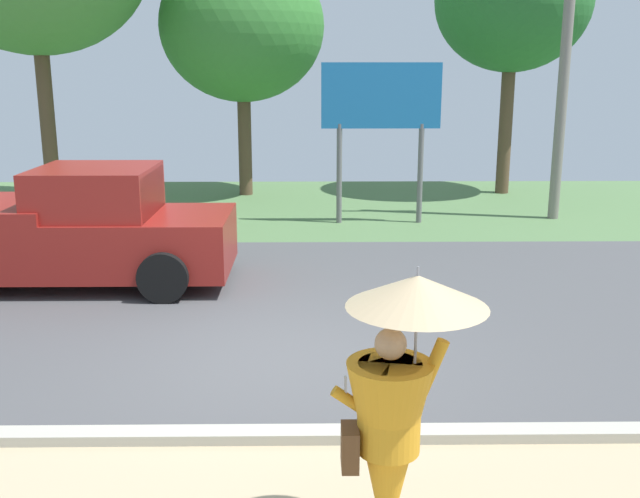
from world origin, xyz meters
name	(u,v)px	position (x,y,z in m)	size (l,w,h in m)	color
ground_plane	(292,289)	(0.00, 2.95, -0.05)	(40.00, 22.00, 0.20)	#4C4C4F
monk_pedestrian	(394,413)	(0.87, -3.63, 1.08)	(1.05, 0.96, 2.13)	orange
pickup_truck	(69,230)	(-3.56, 3.21, 0.87)	(5.20, 2.28, 1.88)	maroon
utility_pole	(567,32)	(5.91, 8.34, 4.15)	(1.80, 0.24, 7.94)	gray
roadside_billboard	(381,108)	(1.83, 7.91, 2.55)	(2.60, 0.12, 3.50)	slate
tree_left_far	(513,1)	(5.62, 11.88, 5.09)	(4.09, 4.09, 6.97)	brown
tree_right_mid	(242,27)	(-1.48, 11.71, 4.43)	(4.29, 4.29, 6.39)	brown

